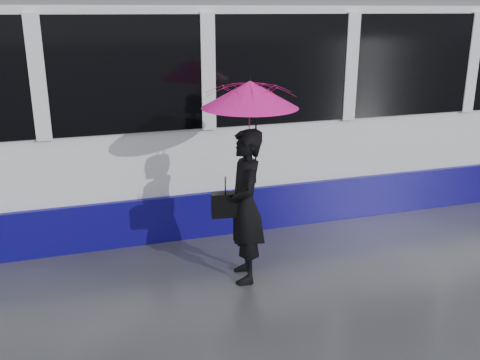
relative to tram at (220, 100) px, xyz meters
name	(u,v)px	position (x,y,z in m)	size (l,w,h in m)	color
ground	(136,293)	(-1.68, -2.50, -1.64)	(90.00, 90.00, 0.00)	#27272C
rails	(115,213)	(-1.68, 0.00, -1.63)	(34.00, 1.51, 0.02)	#3F3D38
tram	(220,100)	(0.00, 0.00, 0.00)	(26.00, 2.56, 3.35)	white
woman	(245,207)	(-0.44, -2.53, -0.77)	(0.64, 0.42, 1.75)	black
umbrella	(250,113)	(-0.39, -2.53, 0.27)	(1.17, 1.17, 1.18)	#ED135B
handbag	(225,205)	(-0.66, -2.51, -0.72)	(0.33, 0.18, 0.45)	black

